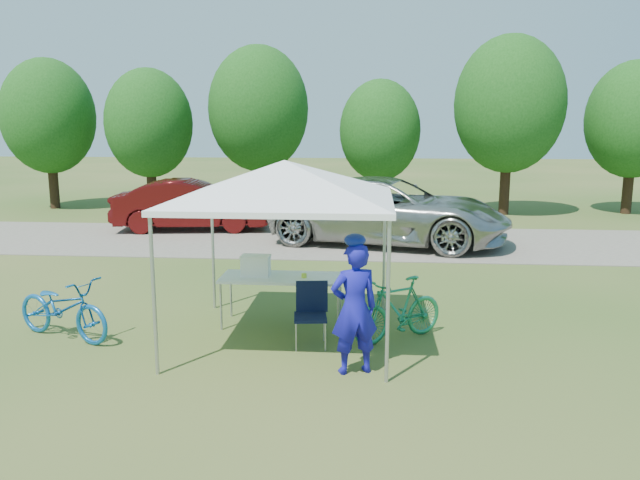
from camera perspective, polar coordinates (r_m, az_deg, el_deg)
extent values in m
plane|color=#2D5119|center=(9.69, -3.11, -9.01)|extent=(100.00, 100.00, 0.00)
cube|color=gray|center=(17.39, 0.55, -0.11)|extent=(24.00, 5.00, 0.02)
cylinder|color=#A5A5AA|center=(8.34, -14.95, -5.09)|extent=(0.05, 0.05, 2.10)
cylinder|color=#A5A5AA|center=(7.86, 6.22, -5.75)|extent=(0.05, 0.05, 2.10)
cylinder|color=#A5A5AA|center=(11.12, -9.76, -0.96)|extent=(0.05, 0.05, 2.10)
cylinder|color=#A5A5AA|center=(10.77, 5.89, -1.24)|extent=(0.05, 0.05, 2.10)
cube|color=white|center=(9.20, -3.24, 3.65)|extent=(3.15, 3.15, 0.08)
pyramid|color=white|center=(9.14, -3.28, 7.32)|extent=(4.53, 4.53, 0.55)
cylinder|color=#382314|center=(26.21, -23.17, 4.74)|extent=(0.36, 0.36, 1.89)
ellipsoid|color=#144711|center=(26.11, -23.59, 10.34)|extent=(3.46, 3.46, 4.32)
cylinder|color=#382314|center=(24.32, -15.11, 4.67)|extent=(0.36, 0.36, 1.75)
ellipsoid|color=#144711|center=(24.20, -15.39, 10.27)|extent=(3.20, 3.20, 4.00)
cylinder|color=#382314|center=(23.83, -5.52, 5.21)|extent=(0.36, 0.36, 2.03)
ellipsoid|color=#144711|center=(23.73, -5.64, 11.85)|extent=(3.71, 3.71, 4.64)
cylinder|color=#382314|center=(23.27, 5.40, 4.56)|extent=(0.36, 0.36, 1.61)
ellipsoid|color=#144711|center=(23.14, 5.50, 9.95)|extent=(2.94, 2.94, 3.68)
cylinder|color=#382314|center=(23.42, 16.54, 4.81)|extent=(0.36, 0.36, 2.10)
ellipsoid|color=#144711|center=(23.32, 16.91, 11.79)|extent=(3.84, 3.84, 4.80)
cylinder|color=#382314|center=(25.29, 26.31, 4.23)|extent=(0.36, 0.36, 1.82)
ellipsoid|color=#144711|center=(25.18, 26.78, 9.82)|extent=(3.33, 3.33, 4.16)
cube|color=white|center=(10.14, -3.49, -3.45)|extent=(1.98, 0.82, 0.04)
cylinder|color=#A5A5AA|center=(10.09, -9.04, -6.03)|extent=(0.04, 0.04, 0.77)
cylinder|color=#A5A5AA|center=(9.82, 1.67, -6.37)|extent=(0.04, 0.04, 0.77)
cylinder|color=#A5A5AA|center=(10.75, -8.14, -4.97)|extent=(0.04, 0.04, 0.77)
cylinder|color=#A5A5AA|center=(10.49, 1.89, -5.25)|extent=(0.04, 0.04, 0.77)
cube|color=black|center=(9.24, -0.89, -7.08)|extent=(0.53, 0.53, 0.04)
cube|color=black|center=(9.39, -0.75, -5.17)|extent=(0.48, 0.10, 0.48)
cylinder|color=#A5A5AA|center=(9.14, -2.36, -8.84)|extent=(0.02, 0.02, 0.42)
cylinder|color=#A5A5AA|center=(9.10, 0.32, -8.92)|extent=(0.02, 0.02, 0.42)
cylinder|color=#A5A5AA|center=(9.54, -2.04, -7.99)|extent=(0.02, 0.02, 0.42)
cylinder|color=#A5A5AA|center=(9.50, 0.53, -8.07)|extent=(0.02, 0.02, 0.42)
cube|color=white|center=(10.17, -5.90, -2.46)|extent=(0.45, 0.30, 0.30)
cube|color=white|center=(10.13, -5.91, -1.53)|extent=(0.47, 0.32, 0.04)
cylinder|color=#D0EC37|center=(10.03, -1.47, -3.27)|extent=(0.09, 0.09, 0.07)
imported|color=#1614A7|center=(8.19, 3.15, -6.28)|extent=(0.75, 0.62, 1.75)
imported|color=#125DA4|center=(10.33, -22.45, -5.75)|extent=(1.95, 1.30, 0.97)
imported|color=#1A754D|center=(9.55, 7.17, -6.31)|extent=(1.58, 1.31, 0.97)
imported|color=#A8A9A4|center=(17.05, 6.35, 2.70)|extent=(6.97, 4.41, 1.79)
imported|color=#4D0C0D|center=(19.49, -11.62, 3.16)|extent=(4.85, 2.24, 1.54)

